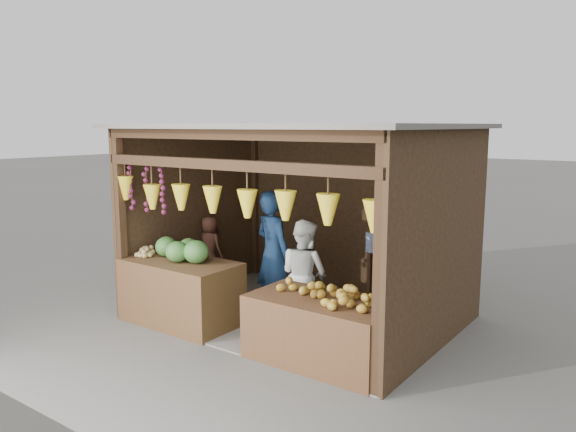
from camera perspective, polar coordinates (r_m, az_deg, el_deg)
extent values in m
plane|color=#514F49|center=(7.95, 1.10, -10.20)|extent=(80.00, 80.00, 0.00)
cube|color=slate|center=(7.95, 1.10, -10.13)|extent=(4.00, 3.00, 0.02)
cube|color=black|center=(8.87, 6.65, 0.46)|extent=(4.00, 0.06, 2.60)
cube|color=black|center=(8.89, -9.53, 0.41)|extent=(0.06, 3.00, 2.60)
cube|color=black|center=(6.70, 15.34, -2.66)|extent=(0.06, 3.00, 2.60)
cube|color=#605B54|center=(7.50, 1.16, 9.12)|extent=(4.30, 3.30, 0.06)
cube|color=black|center=(7.91, -16.64, -0.94)|extent=(0.11, 0.11, 2.60)
cube|color=black|center=(5.43, 9.37, -5.21)|extent=(0.11, 0.11, 2.60)
cube|color=black|center=(9.91, -3.36, 1.42)|extent=(0.11, 0.11, 2.60)
cube|color=black|center=(8.07, 18.55, -0.84)|extent=(0.11, 0.11, 2.60)
cube|color=black|center=(6.38, -6.26, 5.19)|extent=(4.00, 0.12, 0.12)
cube|color=black|center=(6.37, -6.31, 8.24)|extent=(4.00, 0.12, 0.12)
cube|color=#382314|center=(8.28, 12.29, -2.08)|extent=(1.25, 0.30, 0.05)
cube|color=#382314|center=(8.64, 8.61, -5.07)|extent=(0.05, 0.28, 1.05)
cube|color=#382314|center=(8.19, 15.94, -6.12)|extent=(0.05, 0.28, 1.05)
cube|color=blue|center=(8.17, 11.81, -3.15)|extent=(1.25, 0.02, 0.30)
cube|color=#453117|center=(7.73, -10.81, -7.59)|extent=(1.59, 0.85, 0.86)
cube|color=#4A2D18|center=(6.42, 3.38, -11.55)|extent=(1.65, 0.85, 0.73)
cube|color=black|center=(9.10, -7.87, -6.89)|extent=(0.28, 0.28, 0.26)
imported|color=#122644|center=(7.79, -1.51, -3.84)|extent=(0.74, 0.59, 1.77)
imported|color=silver|center=(7.35, 1.67, -5.93)|extent=(0.80, 0.68, 1.44)
imported|color=#522D20|center=(8.94, -7.96, -3.09)|extent=(0.49, 0.34, 0.97)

